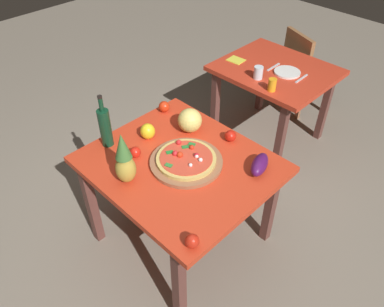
{
  "coord_description": "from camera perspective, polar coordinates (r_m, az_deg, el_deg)",
  "views": [
    {
      "loc": [
        1.28,
        -1.18,
        2.31
      ],
      "look_at": [
        0.04,
        0.07,
        0.8
      ],
      "focal_mm": 35.6,
      "sensor_mm": 36.0,
      "label": 1
    }
  ],
  "objects": [
    {
      "name": "dining_chair",
      "position": [
        4.07,
        16.31,
        12.26
      ],
      "size": [
        0.52,
        0.52,
        0.85
      ],
      "rotation": [
        0.0,
        0.0,
        2.76
      ],
      "color": "#976040",
      "rests_on": "ground_plane"
    },
    {
      "name": "melon",
      "position": [
        2.55,
        -0.33,
        4.98
      ],
      "size": [
        0.16,
        0.16,
        0.16
      ],
      "primitive_type": "sphere",
      "color": "#E7D26B",
      "rests_on": "display_table"
    },
    {
      "name": "tomato_by_bottle",
      "position": [
        1.9,
        0.01,
        -12.99
      ],
      "size": [
        0.07,
        0.07,
        0.07
      ],
      "primitive_type": "sphere",
      "color": "red",
      "rests_on": "display_table"
    },
    {
      "name": "fork_utensil",
      "position": [
        3.42,
        12.1,
        12.55
      ],
      "size": [
        0.02,
        0.18,
        0.01
      ],
      "primitive_type": "cube",
      "rotation": [
        0.0,
        0.0,
        0.02
      ],
      "color": "silver",
      "rests_on": "background_table"
    },
    {
      "name": "tomato_beside_pepper",
      "position": [
        2.77,
        -4.2,
        7.03
      ],
      "size": [
        0.08,
        0.08,
        0.08
      ],
      "primitive_type": "sphere",
      "color": "red",
      "rests_on": "display_table"
    },
    {
      "name": "drinking_glass_juice",
      "position": [
        3.06,
        11.91,
        10.04
      ],
      "size": [
        0.06,
        0.06,
        0.1
      ],
      "primitive_type": "cylinder",
      "color": "orange",
      "rests_on": "background_table"
    },
    {
      "name": "pizza",
      "position": [
        2.31,
        -0.89,
        -0.74
      ],
      "size": [
        0.37,
        0.37,
        0.06
      ],
      "color": "#D6B55D",
      "rests_on": "pizza_board"
    },
    {
      "name": "eggplant",
      "position": [
        2.3,
        10.09,
        -1.64
      ],
      "size": [
        0.15,
        0.22,
        0.09
      ],
      "primitive_type": "ellipsoid",
      "rotation": [
        0.0,
        0.0,
        1.93
      ],
      "color": "#48134E",
      "rests_on": "display_table"
    },
    {
      "name": "tomato_at_corner",
      "position": [
        2.5,
        5.79,
        2.65
      ],
      "size": [
        0.08,
        0.08,
        0.08
      ],
      "primitive_type": "sphere",
      "color": "red",
      "rests_on": "display_table"
    },
    {
      "name": "pineapple_left",
      "position": [
        2.16,
        -10.09,
        -1.09
      ],
      "size": [
        0.12,
        0.12,
        0.34
      ],
      "color": "#B29739",
      "rests_on": "display_table"
    },
    {
      "name": "ground_plane",
      "position": [
        2.9,
        -1.49,
        -12.34
      ],
      "size": [
        10.0,
        10.0,
        0.0
      ],
      "primitive_type": "plane",
      "color": "gray"
    },
    {
      "name": "wine_bottle",
      "position": [
        2.45,
        -12.89,
        3.94
      ],
      "size": [
        0.08,
        0.08,
        0.37
      ],
      "color": "#103923",
      "rests_on": "display_table"
    },
    {
      "name": "pizza_board",
      "position": [
        2.33,
        -0.87,
        -1.27
      ],
      "size": [
        0.45,
        0.45,
        0.02
      ],
      "primitive_type": "cylinder",
      "color": "#976040",
      "rests_on": "display_table"
    },
    {
      "name": "background_table",
      "position": [
        3.47,
        12.24,
        10.73
      ],
      "size": [
        0.94,
        0.82,
        0.75
      ],
      "color": "brown",
      "rests_on": "ground_plane"
    },
    {
      "name": "display_table",
      "position": [
        2.41,
        -1.76,
        -2.92
      ],
      "size": [
        1.1,
        0.97,
        0.75
      ],
      "color": "brown",
      "rests_on": "ground_plane"
    },
    {
      "name": "dinner_plate",
      "position": [
        3.36,
        14.07,
        11.73
      ],
      "size": [
        0.22,
        0.22,
        0.02
      ],
      "primitive_type": "cylinder",
      "color": "white",
      "rests_on": "background_table"
    },
    {
      "name": "bell_pepper",
      "position": [
        2.52,
        -6.66,
        3.32
      ],
      "size": [
        0.1,
        0.1,
        0.11
      ],
      "primitive_type": "ellipsoid",
      "color": "yellow",
      "rests_on": "display_table"
    },
    {
      "name": "knife_utensil",
      "position": [
        3.3,
        16.09,
        10.74
      ],
      "size": [
        0.02,
        0.18,
        0.01
      ],
      "primitive_type": "cube",
      "rotation": [
        0.0,
        0.0,
        0.03
      ],
      "color": "silver",
      "rests_on": "background_table"
    },
    {
      "name": "drinking_glass_water",
      "position": [
        3.21,
        9.9,
        11.85
      ],
      "size": [
        0.08,
        0.08,
        0.1
      ],
      "primitive_type": "cylinder",
      "color": "silver",
      "rests_on": "background_table"
    },
    {
      "name": "napkin_folded",
      "position": [
        3.49,
        6.6,
        13.73
      ],
      "size": [
        0.15,
        0.13,
        0.01
      ],
      "primitive_type": "cube",
      "rotation": [
        0.0,
        0.0,
        0.07
      ],
      "color": "yellow",
      "rests_on": "background_table"
    },
    {
      "name": "tomato_near_board",
      "position": [
        2.39,
        -8.49,
        0.21
      ],
      "size": [
        0.07,
        0.07,
        0.07
      ],
      "primitive_type": "sphere",
      "color": "red",
      "rests_on": "display_table"
    }
  ]
}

